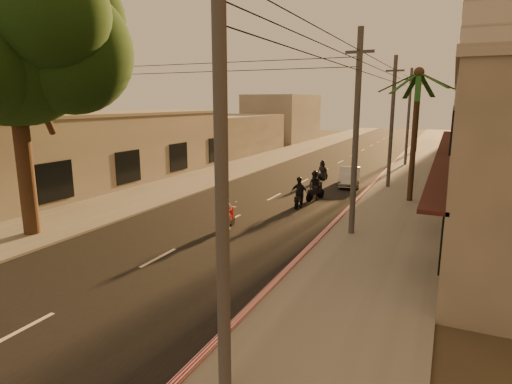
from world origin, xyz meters
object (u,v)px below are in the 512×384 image
broadleaf_tree (20,40)px  parked_car (350,177)px  scooter_far_a (322,171)px  scooter_mid_a (315,187)px  scooter_mid_b (299,193)px  scooter_red (227,214)px  palm_tree (418,80)px

broadleaf_tree → parked_car: size_ratio=2.86×
scooter_far_a → broadleaf_tree: bearing=-103.0°
scooter_mid_a → parked_car: 5.71m
scooter_mid_b → scooter_red: bearing=-112.3°
scooter_mid_b → parked_car: (1.27, 7.63, -0.13)m
scooter_mid_a → scooter_far_a: size_ratio=1.14×
scooter_mid_b → scooter_far_a: bearing=91.4°
palm_tree → parked_car: bearing=139.7°
scooter_mid_b → parked_car: 7.74m
scooter_red → parked_car: bearing=73.1°
scooter_far_a → parked_car: scooter_far_a is taller
scooter_mid_b → scooter_far_a: 8.71m
broadleaf_tree → scooter_far_a: broadleaf_tree is taller
broadleaf_tree → scooter_red: (7.21, 4.37, -7.74)m
palm_tree → scooter_far_a: palm_tree is taller
palm_tree → scooter_far_a: 10.48m
broadleaf_tree → scooter_mid_b: (8.90, 9.99, -7.68)m
scooter_red → scooter_far_a: (0.64, 14.27, 0.00)m
broadleaf_tree → scooter_red: broadleaf_tree is taller
palm_tree → scooter_mid_a: 8.48m
scooter_mid_b → scooter_far_a: (-1.05, 8.65, -0.06)m
broadleaf_tree → palm_tree: size_ratio=1.48×
parked_car → scooter_mid_a: bearing=-109.7°
palm_tree → parked_car: 8.72m
broadleaf_tree → parked_car: (10.17, 17.62, -7.81)m
scooter_red → parked_car: 13.58m
scooter_red → scooter_mid_a: (2.03, 7.63, 0.13)m
scooter_red → parked_car: size_ratio=0.40×
scooter_red → scooter_far_a: 14.29m
broadleaf_tree → scooter_far_a: (7.84, 18.64, -7.74)m
broadleaf_tree → scooter_mid_a: broadleaf_tree is taller
scooter_mid_b → parked_car: size_ratio=0.43×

